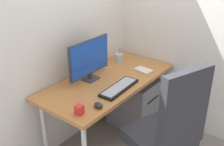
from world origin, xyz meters
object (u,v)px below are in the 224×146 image
Objects in this scene: office_chair at (168,129)px; desk_clamp_accessory at (79,110)px; filing_cabinet at (134,101)px; pen_holder at (119,58)px; monitor at (89,58)px; notebook at (143,70)px; mouse at (98,105)px; keyboard at (119,88)px.

office_chair reaches higher than desk_clamp_accessory.
filing_cabinet is 0.54m from pen_holder.
monitor reaches higher than desk_clamp_accessory.
monitor reaches higher than filing_cabinet.
notebook is at bearing 1.27° from desk_clamp_accessory.
filing_cabinet is 3.19× the size of pen_holder.
office_chair is at bearing -94.55° from monitor.
desk_clamp_accessory is (-0.44, 0.56, 0.19)m from office_chair.
mouse is 0.48× the size of notebook.
filing_cabinet is 1.05× the size of monitor.
filing_cabinet is at bearing -86.58° from pen_holder.
pen_holder is (0.52, 0.38, 0.04)m from keyboard.
pen_holder is 2.24× the size of desk_clamp_accessory.
office_chair is at bearing -51.54° from desk_clamp_accessory.
monitor is at bearing 91.19° from keyboard.
filing_cabinet is at bearing 71.20° from notebook.
pen_holder is (0.53, 0.03, -0.17)m from monitor.
monitor is 6.12× the size of mouse.
desk_clamp_accessory is at bearing 179.46° from keyboard.
filing_cabinet is 7.14× the size of desk_clamp_accessory.
office_chair is 1.13m from pen_holder.
office_chair reaches higher than keyboard.
monitor reaches higher than pen_holder.
office_chair is 0.60m from mouse.
pen_holder is (-0.01, 0.22, 0.50)m from filing_cabinet.
desk_clamp_accessory is (-0.99, -0.02, 0.03)m from notebook.
filing_cabinet is at bearing -18.68° from monitor.
office_chair is 6.41× the size of notebook.
mouse is 0.98m from pen_holder.
mouse is 0.50× the size of pen_holder.
notebook is at bearing -34.37° from monitor.
desk_clamp_accessory is (-0.51, -0.35, -0.18)m from monitor.
filing_cabinet is 6.44× the size of mouse.
keyboard is 5.98× the size of desk_clamp_accessory.
keyboard is 2.67× the size of pen_holder.
office_chair is at bearing -98.16° from keyboard.
filing_cabinet is 0.49m from notebook.
office_chair reaches higher than mouse.
keyboard reaches higher than notebook.
monitor reaches higher than notebook.
keyboard is 2.60× the size of notebook.
keyboard is at bearing -88.81° from monitor.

